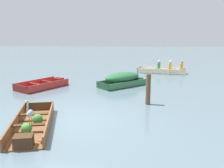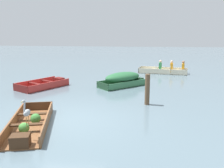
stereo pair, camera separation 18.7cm
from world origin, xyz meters
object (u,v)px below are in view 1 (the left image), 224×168
Objects in this scene: skiff_red_near_moored at (44,85)px; mooring_post at (148,89)px; rowboat_cream_with_crew at (165,70)px; skiff_green_mid_moored at (123,78)px; heron_on_dinghy at (30,112)px; dinghy_wooden_brown_foreground at (32,125)px.

mooring_post is (5.31, -2.60, 0.50)m from skiff_red_near_moored.
mooring_post is (-1.52, -7.87, 0.42)m from rowboat_cream_with_crew.
skiff_red_near_moored is 2.31× the size of mooring_post.
skiff_red_near_moored is 1.08× the size of skiff_green_mid_moored.
heron_on_dinghy is 5.03m from mooring_post.
mooring_post is (3.24, 3.84, -0.21)m from heron_on_dinghy.
dinghy_wooden_brown_foreground is at bearing -140.47° from mooring_post.
dinghy_wooden_brown_foreground is 1.27× the size of skiff_green_mid_moored.
mooring_post reaches higher than rowboat_cream_with_crew.
dinghy_wooden_brown_foreground is 6.73m from skiff_green_mid_moored.
skiff_green_mid_moored is at bearing 9.84° from skiff_red_near_moored.
mooring_post reaches higher than skiff_red_near_moored.
mooring_post reaches higher than dinghy_wooden_brown_foreground.
heron_on_dinghy is at bearing -67.67° from dinghy_wooden_brown_foreground.
skiff_green_mid_moored is (2.40, 6.29, 0.30)m from dinghy_wooden_brown_foreground.
dinghy_wooden_brown_foreground is at bearing 112.33° from heron_on_dinghy.
dinghy_wooden_brown_foreground is 1.17× the size of skiff_red_near_moored.
mooring_post is at bearing 49.86° from heron_on_dinghy.
rowboat_cream_with_crew is 12.66m from heron_on_dinghy.
rowboat_cream_with_crew reaches higher than dinghy_wooden_brown_foreground.
skiff_green_mid_moored is at bearing 74.12° from heron_on_dinghy.
heron_on_dinghy reaches higher than dinghy_wooden_brown_foreground.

